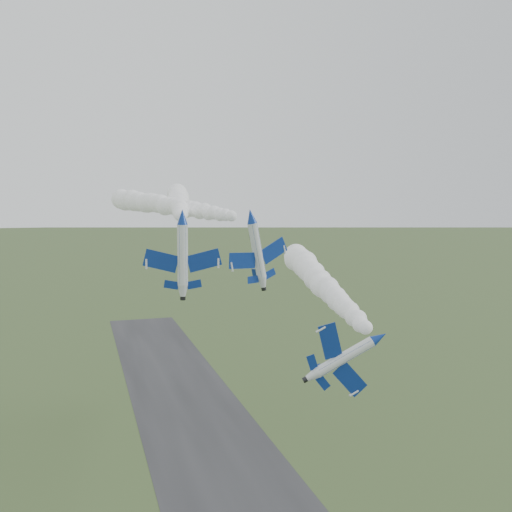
# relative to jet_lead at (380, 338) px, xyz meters

# --- Properties ---
(runway) EXTENTS (24.00, 260.00, 0.04)m
(runway) POSITION_rel_jet_lead_xyz_m (-10.87, 35.20, -30.25)
(runway) COLOR #2A2A2C
(runway) RESTS_ON ground
(jet_lead) EXTENTS (4.86, 11.28, 8.27)m
(jet_lead) POSITION_rel_jet_lead_xyz_m (0.00, 0.00, 0.00)
(jet_lead) COLOR silver
(smoke_trail_jet_lead) EXTENTS (14.81, 61.54, 5.38)m
(smoke_trail_jet_lead) POSITION_rel_jet_lead_xyz_m (6.82, 32.37, 1.79)
(smoke_trail_jet_lead) COLOR silver
(jet_pair_left) EXTENTS (11.64, 13.79, 3.39)m
(jet_pair_left) POSITION_rel_jet_lead_xyz_m (-18.46, 26.39, 13.59)
(jet_pair_left) COLOR silver
(smoke_trail_jet_pair_left) EXTENTS (13.64, 59.47, 5.10)m
(smoke_trail_jet_pair_left) POSITION_rel_jet_lead_xyz_m (-13.38, 59.26, 15.46)
(smoke_trail_jet_pair_left) COLOR silver
(jet_pair_right) EXTENTS (10.99, 13.04, 3.79)m
(jet_pair_right) POSITION_rel_jet_lead_xyz_m (-7.69, 26.44, 13.61)
(jet_pair_right) COLOR silver
(smoke_trail_jet_pair_right) EXTENTS (20.27, 51.98, 4.66)m
(smoke_trail_jet_pair_right) POSITION_rel_jet_lead_xyz_m (-16.37, 55.23, 14.98)
(smoke_trail_jet_pair_right) COLOR silver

